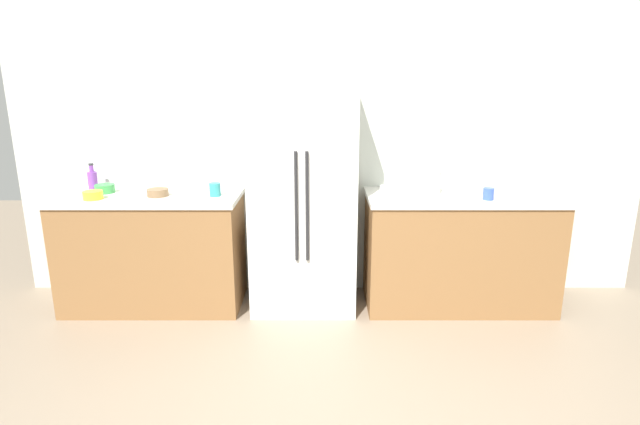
# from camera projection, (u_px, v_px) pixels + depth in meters

# --- Properties ---
(kitchen_back_panel) EXTENTS (5.31, 0.10, 2.72)m
(kitchen_back_panel) POSITION_uv_depth(u_px,v_px,m) (331.00, 135.00, 4.22)
(kitchen_back_panel) COLOR silver
(kitchen_back_panel) RESTS_ON ground_plane
(counter_left) EXTENTS (1.43, 0.66, 0.93)m
(counter_left) POSITION_uv_depth(u_px,v_px,m) (154.00, 250.00, 4.09)
(counter_left) COLOR olive
(counter_left) RESTS_ON ground_plane
(counter_right) EXTENTS (1.51, 0.66, 0.93)m
(counter_right) POSITION_uv_depth(u_px,v_px,m) (458.00, 250.00, 4.09)
(counter_right) COLOR olive
(counter_right) RESTS_ON ground_plane
(refrigerator) EXTENTS (0.82, 0.64, 1.82)m
(refrigerator) POSITION_uv_depth(u_px,v_px,m) (303.00, 197.00, 3.97)
(refrigerator) COLOR white
(refrigerator) RESTS_ON ground_plane
(toaster) EXTENTS (0.28, 0.15, 0.19)m
(toaster) POSITION_uv_depth(u_px,v_px,m) (491.00, 181.00, 4.01)
(toaster) COLOR silver
(toaster) RESTS_ON counter_right
(rice_cooker) EXTENTS (0.28, 0.28, 0.32)m
(rice_cooker) POSITION_uv_depth(u_px,v_px,m) (423.00, 176.00, 3.98)
(rice_cooker) COLOR white
(rice_cooker) RESTS_ON counter_right
(bottle_a) EXTENTS (0.08, 0.08, 0.22)m
(bottle_a) POSITION_uv_depth(u_px,v_px,m) (93.00, 180.00, 4.12)
(bottle_a) COLOR purple
(bottle_a) RESTS_ON counter_left
(cup_a) EXTENTS (0.08, 0.08, 0.09)m
(cup_a) POSITION_uv_depth(u_px,v_px,m) (488.00, 194.00, 3.80)
(cup_a) COLOR blue
(cup_a) RESTS_ON counter_right
(cup_b) EXTENTS (0.08, 0.08, 0.08)m
(cup_b) POSITION_uv_depth(u_px,v_px,m) (385.00, 190.00, 3.95)
(cup_b) COLOR white
(cup_b) RESTS_ON counter_right
(cup_c) EXTENTS (0.09, 0.09, 0.10)m
(cup_c) POSITION_uv_depth(u_px,v_px,m) (215.00, 190.00, 3.91)
(cup_c) COLOR teal
(cup_c) RESTS_ON counter_left
(bowl_a) EXTENTS (0.16, 0.16, 0.06)m
(bowl_a) POSITION_uv_depth(u_px,v_px,m) (158.00, 192.00, 3.92)
(bowl_a) COLOR brown
(bowl_a) RESTS_ON counter_left
(bowl_b) EXTENTS (0.15, 0.15, 0.06)m
(bowl_b) POSITION_uv_depth(u_px,v_px,m) (93.00, 195.00, 3.82)
(bowl_b) COLOR yellow
(bowl_b) RESTS_ON counter_left
(bowl_c) EXTENTS (0.15, 0.15, 0.07)m
(bowl_c) POSITION_uv_depth(u_px,v_px,m) (105.00, 189.00, 4.04)
(bowl_c) COLOR green
(bowl_c) RESTS_ON counter_left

